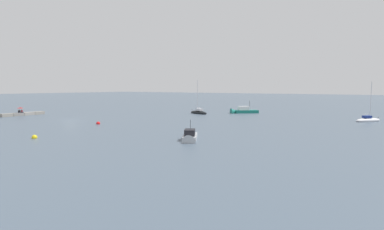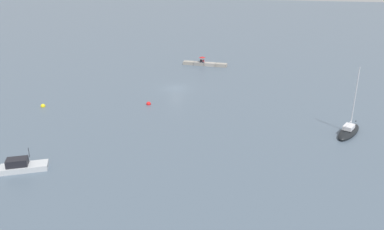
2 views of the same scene
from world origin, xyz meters
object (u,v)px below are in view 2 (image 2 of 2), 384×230
(person_seated_maroon_left, at_px, (203,61))
(mooring_buoy_near, at_px, (149,104))
(umbrella_open_red, at_px, (202,57))
(person_seated_dark_right, at_px, (201,61))
(mooring_buoy_mid, at_px, (43,106))
(motorboat_grey_mid, at_px, (15,168))
(sailboat_black_mid, at_px, (349,131))

(person_seated_maroon_left, relative_size, mooring_buoy_near, 1.05)
(umbrella_open_red, bearing_deg, person_seated_dark_right, 6.59)
(person_seated_dark_right, distance_m, umbrella_open_red, 0.92)
(mooring_buoy_near, bearing_deg, mooring_buoy_mid, 21.28)
(person_seated_dark_right, height_order, mooring_buoy_near, person_seated_dark_right)
(motorboat_grey_mid, distance_m, mooring_buoy_mid, 19.87)
(motorboat_grey_mid, relative_size, mooring_buoy_mid, 7.90)
(person_seated_dark_right, relative_size, motorboat_grey_mid, 0.14)
(motorboat_grey_mid, xyz_separation_m, mooring_buoy_mid, (10.03, -17.15, -0.20))
(person_seated_maroon_left, xyz_separation_m, mooring_buoy_mid, (15.19, 33.10, -0.82))
(person_seated_dark_right, height_order, mooring_buoy_mid, person_seated_dark_right)
(motorboat_grey_mid, bearing_deg, sailboat_black_mid, -89.71)
(person_seated_maroon_left, bearing_deg, sailboat_black_mid, 139.01)
(person_seated_maroon_left, distance_m, umbrella_open_red, 0.92)
(person_seated_maroon_left, relative_size, mooring_buoy_mid, 1.07)
(umbrella_open_red, distance_m, sailboat_black_mid, 40.96)
(sailboat_black_mid, xyz_separation_m, mooring_buoy_mid, (42.37, 2.89, -0.18))
(person_seated_dark_right, relative_size, mooring_buoy_near, 1.05)
(sailboat_black_mid, height_order, motorboat_grey_mid, sailboat_black_mid)
(person_seated_dark_right, distance_m, sailboat_black_mid, 41.11)
(person_seated_dark_right, xyz_separation_m, motorboat_grey_mid, (4.59, 50.36, -0.62))
(person_seated_dark_right, height_order, sailboat_black_mid, sailboat_black_mid)
(sailboat_black_mid, bearing_deg, umbrella_open_red, 152.21)
(person_seated_maroon_left, distance_m, motorboat_grey_mid, 50.52)
(sailboat_black_mid, xyz_separation_m, mooring_buoy_near, (27.90, -2.75, -0.18))
(umbrella_open_red, xyz_separation_m, mooring_buoy_near, (0.44, 27.61, -1.68))
(umbrella_open_red, bearing_deg, mooring_buoy_mid, 65.84)
(motorboat_grey_mid, bearing_deg, person_seated_maroon_left, -37.35)
(sailboat_black_mid, bearing_deg, mooring_buoy_near, -165.55)
(mooring_buoy_mid, bearing_deg, motorboat_grey_mid, 120.32)
(umbrella_open_red, relative_size, motorboat_grey_mid, 0.26)
(person_seated_maroon_left, height_order, umbrella_open_red, umbrella_open_red)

